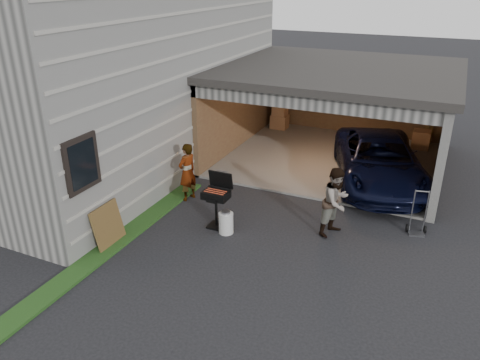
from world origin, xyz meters
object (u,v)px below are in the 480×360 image
object	(u,v)px
propane_tank	(226,223)
minivan	(379,162)
man	(336,202)
hand_truck	(417,225)
woman	(187,172)
plywood_panel	(108,226)
bbq_grill	(217,196)

from	to	relation	value
propane_tank	minivan	bearing A→B (deg)	57.56
minivan	man	world-z (taller)	man
minivan	hand_truck	distance (m)	2.74
woman	plywood_panel	bearing A→B (deg)	7.11
man	propane_tank	xyz separation A→B (m)	(-2.22, -1.00, -0.54)
woman	minivan	bearing A→B (deg)	140.89
propane_tank	plywood_panel	world-z (taller)	plywood_panel
man	plywood_panel	size ratio (longest dim) A/B	1.68
woman	plywood_panel	world-z (taller)	woman
bbq_grill	plywood_panel	bearing A→B (deg)	-135.84
bbq_grill	hand_truck	distance (m)	4.57
plywood_panel	minivan	bearing A→B (deg)	50.24
plywood_panel	man	bearing A→B (deg)	30.34
man	hand_truck	world-z (taller)	man
woman	plywood_panel	distance (m)	2.69
man	bbq_grill	world-z (taller)	man
woman	bbq_grill	distance (m)	1.64
minivan	woman	world-z (taller)	woman
woman	propane_tank	world-z (taller)	woman
minivan	woman	xyz separation A→B (m)	(-4.29, -3.00, 0.12)
woman	man	xyz separation A→B (m)	(3.87, -0.14, 0.03)
hand_truck	propane_tank	bearing A→B (deg)	-169.99
woman	man	size ratio (longest dim) A/B	0.97
minivan	man	bearing A→B (deg)	-114.90
propane_tank	hand_truck	world-z (taller)	hand_truck
plywood_panel	woman	bearing A→B (deg)	81.19
woman	hand_truck	xyz separation A→B (m)	(5.58, 0.62, -0.56)
plywood_panel	hand_truck	distance (m)	6.83
minivan	plywood_panel	bearing A→B (deg)	-147.10
man	plywood_panel	world-z (taller)	man
minivan	hand_truck	size ratio (longest dim) A/B	4.41
man	propane_tank	world-z (taller)	man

